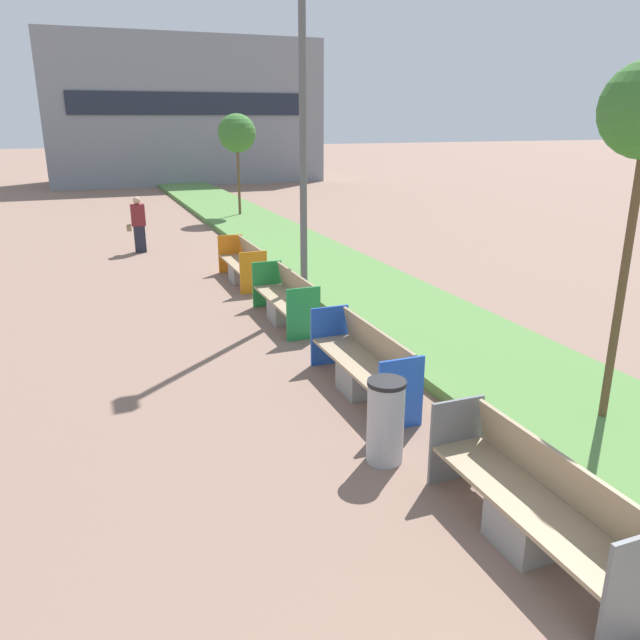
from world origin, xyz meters
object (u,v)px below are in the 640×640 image
Objects in this scene: litter_bin at (385,421)px; pedestrian_walking at (138,225)px; bench_green_frame at (286,302)px; street_lamp_post at (303,110)px; bench_grey_frame at (532,509)px; bench_blue_frame at (363,367)px; sapling_tree_far at (237,134)px; bench_orange_frame at (243,266)px.

litter_bin is 13.03m from pedestrian_walking.
street_lamp_post reaches higher than bench_green_frame.
bench_green_frame is at bearing 90.01° from bench_grey_frame.
bench_grey_frame is at bearing -89.99° from bench_green_frame.
sapling_tree_far reaches higher than bench_blue_frame.
litter_bin is at bearing -83.98° from pedestrian_walking.
bench_blue_frame is at bearing 72.55° from litter_bin.
bench_orange_frame is 0.32× the size of street_lamp_post.
bench_orange_frame is 4.39m from street_lamp_post.
bench_blue_frame is at bearing -80.21° from pedestrian_walking.
sapling_tree_far reaches higher than bench_grey_frame.
bench_blue_frame is 1.50× the size of pedestrian_walking.
sapling_tree_far reaches higher than bench_green_frame.
bench_green_frame is 5.31m from litter_bin.
bench_orange_frame is 2.25× the size of litter_bin.
bench_green_frame is 1.02× the size of bench_orange_frame.
bench_blue_frame and bench_green_frame have the same top height.
sapling_tree_far is (2.33, 16.27, 2.79)m from bench_blue_frame.
street_lamp_post is 4.37× the size of pedestrian_walking.
bench_blue_frame is at bearing -98.33° from street_lamp_post.
bench_green_frame is at bearing -132.50° from street_lamp_post.
bench_grey_frame is at bearing -82.55° from pedestrian_walking.
litter_bin is 0.14× the size of street_lamp_post.
pedestrian_walking is (-1.37, 12.96, 0.31)m from litter_bin.
sapling_tree_far is at bearing 83.31° from bench_grey_frame.
street_lamp_post reaches higher than pedestrian_walking.
bench_grey_frame is 1.01× the size of bench_blue_frame.
street_lamp_post is (0.61, -2.58, 3.50)m from bench_orange_frame.
litter_bin is at bearing -99.10° from sapling_tree_far.
bench_grey_frame is 7.07m from bench_green_frame.
litter_bin is at bearing -93.76° from bench_orange_frame.
bench_blue_frame is at bearing 90.00° from bench_grey_frame.
litter_bin is (-0.56, -1.79, 0.12)m from bench_blue_frame.
bench_grey_frame is at bearing -72.61° from litter_bin.
pedestrian_walking is at bearing -129.85° from sapling_tree_far.
bench_grey_frame is 0.62× the size of sapling_tree_far.
bench_green_frame is 3.61m from street_lamp_post.
bench_grey_frame is at bearing -94.50° from street_lamp_post.
bench_green_frame is 0.58× the size of sapling_tree_far.
bench_blue_frame is 5.46m from street_lamp_post.
sapling_tree_far is at bearing 81.91° from street_lamp_post.
sapling_tree_far is (2.33, 9.54, 2.79)m from bench_orange_frame.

